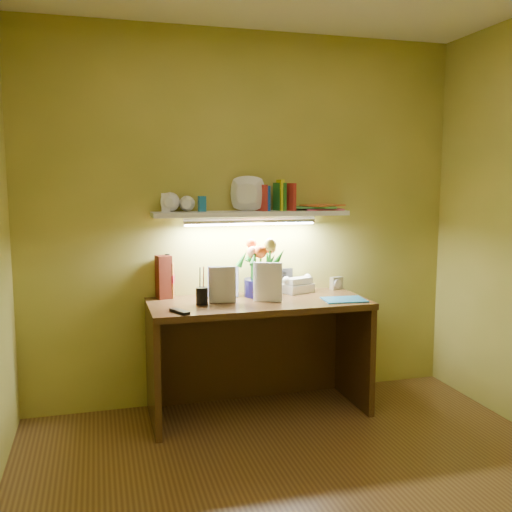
% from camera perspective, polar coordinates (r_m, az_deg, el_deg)
% --- Properties ---
extents(desk, '(1.40, 0.60, 0.75)m').
position_cam_1_polar(desk, '(3.77, 0.25, -10.06)').
color(desk, '#37200F').
rests_on(desk, ground).
extents(flower_bouquet, '(0.29, 0.29, 0.40)m').
position_cam_1_polar(flower_bouquet, '(3.79, 0.48, -1.05)').
color(flower_bouquet, '#0F0C36').
rests_on(flower_bouquet, desk).
extents(telephone, '(0.24, 0.21, 0.12)m').
position_cam_1_polar(telephone, '(3.94, 4.12, -2.79)').
color(telephone, white).
rests_on(telephone, desk).
extents(desk_clock, '(0.10, 0.06, 0.09)m').
position_cam_1_polar(desk_clock, '(4.09, 8.05, -2.69)').
color(desk_clock, silver).
rests_on(desk_clock, desk).
extents(whisky_bottle, '(0.10, 0.10, 0.29)m').
position_cam_1_polar(whisky_bottle, '(3.78, -8.83, -1.98)').
color(whisky_bottle, '#A14E1C').
rests_on(whisky_bottle, desk).
extents(whisky_box, '(0.11, 0.11, 0.28)m').
position_cam_1_polar(whisky_box, '(3.77, -9.21, -2.08)').
color(whisky_box, '#541B0D').
rests_on(whisky_box, desk).
extents(pen_cup, '(0.08, 0.08, 0.18)m').
position_cam_1_polar(pen_cup, '(3.55, -5.44, -3.41)').
color(pen_cup, black).
rests_on(pen_cup, desk).
extents(art_card, '(0.21, 0.10, 0.20)m').
position_cam_1_polar(art_card, '(3.79, -3.30, -2.56)').
color(art_card, white).
rests_on(art_card, desk).
extents(tv_remote, '(0.11, 0.16, 0.02)m').
position_cam_1_polar(tv_remote, '(3.36, -7.63, -5.51)').
color(tv_remote, black).
rests_on(tv_remote, desk).
extents(blue_folder, '(0.28, 0.22, 0.01)m').
position_cam_1_polar(blue_folder, '(3.73, 8.79, -4.33)').
color(blue_folder, '#1B71A9').
rests_on(blue_folder, desk).
extents(desk_book_a, '(0.17, 0.06, 0.23)m').
position_cam_1_polar(desk_book_a, '(3.58, -4.77, -2.91)').
color(desk_book_a, beige).
rests_on(desk_book_a, desk).
extents(desk_book_b, '(0.17, 0.10, 0.25)m').
position_cam_1_polar(desk_book_b, '(3.63, -0.26, -2.58)').
color(desk_book_b, white).
rests_on(desk_book_b, desk).
extents(wall_shelf, '(1.32, 0.31, 0.24)m').
position_cam_1_polar(wall_shelf, '(3.77, -0.74, 4.78)').
color(wall_shelf, white).
rests_on(wall_shelf, ground).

